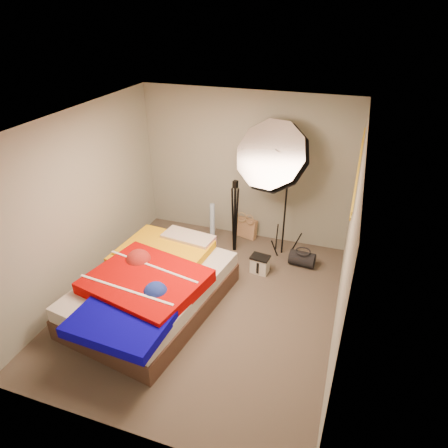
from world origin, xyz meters
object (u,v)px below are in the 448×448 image
at_px(tote_bag, 247,228).
at_px(photo_umbrella, 274,157).
at_px(camera_case, 260,265).
at_px(duffel_bag, 302,259).
at_px(camera_tripod, 235,212).
at_px(bed, 152,288).
at_px(wrapping_roll, 212,225).

height_order(tote_bag, photo_umbrella, photo_umbrella).
bearing_deg(tote_bag, photo_umbrella, -24.54).
height_order(camera_case, photo_umbrella, photo_umbrella).
distance_m(camera_case, duffel_bag, 0.70).
xyz_separation_m(camera_case, camera_tripod, (-0.56, 0.48, 0.59)).
xyz_separation_m(bed, photo_umbrella, (1.16, 1.80, 1.34)).
xyz_separation_m(camera_case, photo_umbrella, (-0.00, 0.55, 1.53)).
xyz_separation_m(bed, camera_tripod, (0.61, 1.72, 0.40)).
xyz_separation_m(tote_bag, photo_umbrella, (0.47, -0.39, 1.49)).
relative_size(duffel_bag, photo_umbrella, 0.17).
relative_size(wrapping_roll, camera_tripod, 0.58).
xyz_separation_m(camera_case, bed, (-1.17, -1.24, 0.19)).
height_order(tote_bag, wrapping_roll, wrapping_roll).
distance_m(duffel_bag, camera_tripod, 1.29).
relative_size(wrapping_roll, camera_case, 2.76).
height_order(bed, camera_tripod, camera_tripod).
bearing_deg(camera_tripod, duffel_bag, -4.46).
bearing_deg(bed, photo_umbrella, 57.10).
xyz_separation_m(wrapping_roll, duffel_bag, (1.56, -0.18, -0.24)).
bearing_deg(tote_bag, camera_tripod, -84.25).
relative_size(camera_case, bed, 0.10).
height_order(tote_bag, duffel_bag, tote_bag).
xyz_separation_m(duffel_bag, bed, (-1.75, -1.63, 0.20)).
distance_m(bed, photo_umbrella, 2.53).
relative_size(tote_bag, bed, 0.14).
distance_m(wrapping_roll, bed, 1.82).
bearing_deg(duffel_bag, camera_tripod, -179.36).
bearing_deg(tote_bag, wrapping_roll, -127.22).
distance_m(wrapping_roll, duffel_bag, 1.59).
relative_size(wrapping_roll, duffel_bag, 1.84).
bearing_deg(camera_case, duffel_bag, 40.65).
bearing_deg(duffel_bag, camera_case, -141.21).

